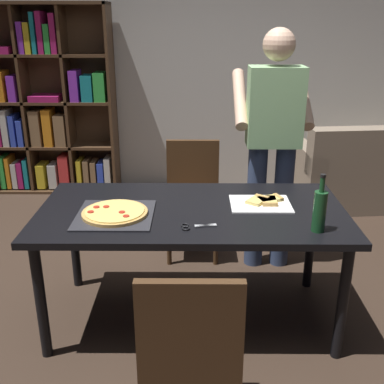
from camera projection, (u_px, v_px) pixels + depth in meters
ground_plane at (192, 316)px, 3.00m from camera, size 12.00×12.00×0.00m
back_wall at (194, 58)px, 4.94m from camera, size 6.40×0.10×2.80m
dining_table at (192, 220)px, 2.76m from camera, size 1.81×0.90×0.75m
chair_near_camera at (190, 348)px, 1.95m from camera, size 0.42×0.42×0.90m
chair_far_side at (193, 191)px, 3.70m from camera, size 0.42×0.42×0.90m
couch at (380, 174)px, 4.74m from camera, size 1.77×1.01×0.85m
bookshelf at (46, 109)px, 4.92m from camera, size 1.40×0.35×1.95m
person_serving_pizza at (273, 138)px, 3.32m from camera, size 0.55×0.54×1.75m
pepperoni_pizza_on_tray at (115, 213)px, 2.64m from camera, size 0.43×0.43×0.04m
pizza_slices_on_towel at (263, 202)px, 2.81m from camera, size 0.36×0.28×0.03m
wine_bottle at (320, 210)px, 2.42m from camera, size 0.07×0.07×0.32m
kitchen_scissors at (193, 226)px, 2.50m from camera, size 0.20×0.09×0.01m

